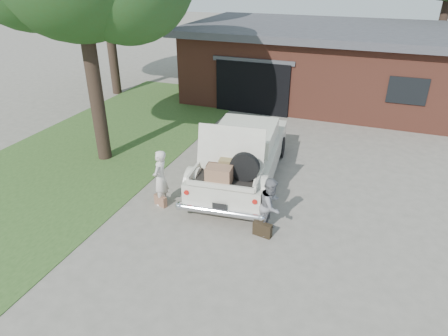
% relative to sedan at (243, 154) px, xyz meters
% --- Properties ---
extents(ground, '(90.00, 90.00, 0.00)m').
position_rel_sedan_xyz_m(ground, '(0.01, -2.19, -0.79)').
color(ground, gray).
rests_on(ground, ground).
extents(grass_strip, '(6.00, 16.00, 0.02)m').
position_rel_sedan_xyz_m(grass_strip, '(-5.49, 0.81, -0.78)').
color(grass_strip, '#2D4C1E').
rests_on(grass_strip, ground).
extents(house, '(12.80, 7.80, 3.30)m').
position_rel_sedan_xyz_m(house, '(1.00, 9.28, 0.88)').
color(house, brown).
rests_on(house, ground).
extents(sedan, '(2.58, 5.50, 2.18)m').
position_rel_sedan_xyz_m(sedan, '(0.00, 0.00, 0.00)').
color(sedan, silver).
rests_on(sedan, ground).
extents(woman_left, '(0.41, 0.59, 1.55)m').
position_rel_sedan_xyz_m(woman_left, '(-1.57, -2.13, -0.01)').
color(woman_left, silver).
rests_on(woman_left, ground).
extents(woman_right, '(0.65, 0.78, 1.43)m').
position_rel_sedan_xyz_m(woman_right, '(1.47, -2.32, -0.07)').
color(woman_right, gray).
rests_on(woman_right, ground).
extents(suitcase_left, '(0.40, 0.25, 0.30)m').
position_rel_sedan_xyz_m(suitcase_left, '(-1.56, -2.24, -0.64)').
color(suitcase_left, '#95654C').
rests_on(suitcase_left, ground).
extents(suitcase_right, '(0.48, 0.22, 0.35)m').
position_rel_sedan_xyz_m(suitcase_right, '(1.36, -2.58, -0.61)').
color(suitcase_right, black).
rests_on(suitcase_right, ground).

